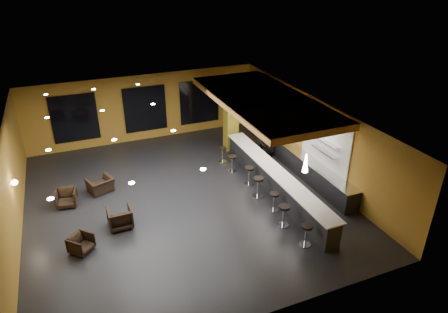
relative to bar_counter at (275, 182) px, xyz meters
name	(u,v)px	position (x,y,z in m)	size (l,w,h in m)	color
floor	(183,200)	(-3.65, 1.00, -0.55)	(12.00, 13.00, 0.10)	black
ceiling	(179,117)	(-3.65, 1.00, 3.05)	(12.00, 13.00, 0.10)	black
wall_back	(145,107)	(-3.65, 7.55, 1.25)	(12.00, 0.10, 3.50)	olive
wall_front	(257,270)	(-3.65, -5.55, 1.25)	(12.00, 0.10, 3.50)	olive
wall_left	(8,192)	(-9.70, 1.00, 1.25)	(0.10, 13.00, 3.50)	olive
wall_right	(313,136)	(2.40, 1.00, 1.25)	(0.10, 13.00, 3.50)	olive
wood_soffit	(263,100)	(0.35, 2.00, 2.86)	(3.60, 8.00, 0.28)	#B97C36
window_left	(75,118)	(-7.15, 7.44, 1.20)	(2.20, 0.06, 2.40)	black
window_center	(145,109)	(-3.65, 7.44, 1.20)	(2.20, 0.06, 2.40)	black
window_right	(199,102)	(-0.65, 7.44, 1.20)	(2.20, 0.06, 2.40)	black
tile_backsplash	(326,140)	(2.31, 0.00, 1.50)	(0.06, 3.20, 2.40)	white
bar_counter	(275,182)	(0.00, 0.00, 0.00)	(0.60, 8.00, 1.00)	black
bar_top	(276,171)	(0.00, 0.00, 0.52)	(0.78, 8.10, 0.05)	white
prep_counter	(309,169)	(2.00, 0.50, -0.07)	(0.70, 6.00, 0.86)	black
prep_top	(310,160)	(2.00, 0.50, 0.39)	(0.72, 6.00, 0.03)	silver
wall_shelf_lower	(325,151)	(2.17, -0.20, 1.10)	(0.30, 1.50, 0.03)	silver
wall_shelf_upper	(326,141)	(2.17, -0.20, 1.55)	(0.30, 1.50, 0.03)	silver
column	(231,117)	(0.00, 4.60, 1.25)	(0.60, 0.60, 3.50)	olive
wall_sconce	(14,183)	(-9.53, 1.50, 1.30)	(0.22, 0.22, 0.22)	#FFE5B2
pendant_0	(306,163)	(0.00, -2.00, 1.85)	(0.20, 0.20, 0.70)	white
pendant_1	(271,136)	(0.00, 0.50, 1.85)	(0.20, 0.20, 0.70)	white
pendant_2	(245,116)	(0.00, 3.00, 1.85)	(0.20, 0.20, 0.70)	white
staff_a	(269,147)	(1.09, 2.52, 0.28)	(0.57, 0.37, 1.56)	black
staff_b	(266,143)	(1.09, 2.91, 0.37)	(0.84, 0.66, 1.73)	black
staff_c	(272,139)	(1.60, 3.26, 0.31)	(0.80, 0.52, 1.63)	black
armchair_a	(81,244)	(-7.74, -0.82, -0.19)	(0.67, 0.69, 0.62)	black
armchair_b	(120,217)	(-6.31, 0.09, -0.11)	(0.83, 0.86, 0.78)	black
armchair_c	(66,198)	(-8.03, 2.27, -0.15)	(0.76, 0.78, 0.71)	black
armchair_d	(101,185)	(-6.66, 2.82, -0.18)	(0.97, 0.85, 0.63)	black
bar_stool_0	(306,232)	(-0.67, -3.38, 0.02)	(0.41, 0.41, 0.81)	silver
bar_stool_1	(284,213)	(-0.82, -2.14, 0.04)	(0.43, 0.43, 0.85)	silver
bar_stool_2	(274,199)	(-0.66, -1.14, -0.01)	(0.39, 0.39, 0.77)	silver
bar_stool_3	(258,185)	(-0.77, -0.01, 0.06)	(0.44, 0.44, 0.87)	silver
bar_stool_4	(249,173)	(-0.68, 1.02, 0.03)	(0.42, 0.42, 0.82)	silver
bar_stool_5	(232,161)	(-0.88, 2.38, -0.01)	(0.39, 0.39, 0.77)	silver
bar_stool_6	(223,153)	(-0.93, 3.40, -0.02)	(0.38, 0.38, 0.75)	silver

